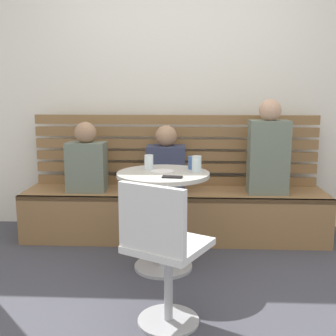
{
  "coord_description": "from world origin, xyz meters",
  "views": [
    {
      "loc": [
        0.12,
        -2.43,
        1.32
      ],
      "look_at": [
        -0.03,
        0.66,
        0.75
      ],
      "focal_mm": 44.39,
      "sensor_mm": 36.0,
      "label": 1
    }
  ],
  "objects_px": {
    "person_child_middle": "(166,162)",
    "phone_on_table": "(172,177)",
    "person_child_left": "(87,161)",
    "cup_glass_tall": "(197,164)",
    "person_adult": "(268,151)",
    "cup_mug_blue": "(194,163)",
    "plate_small": "(163,172)",
    "booth_bench": "(174,214)",
    "white_chair": "(162,250)",
    "cafe_table": "(163,202)",
    "cup_water_clear": "(149,162)"
  },
  "relations": [
    {
      "from": "booth_bench",
      "to": "plate_small",
      "type": "distance_m",
      "value": 0.85
    },
    {
      "from": "person_child_middle",
      "to": "cup_mug_blue",
      "type": "distance_m",
      "value": 0.58
    },
    {
      "from": "person_adult",
      "to": "cup_water_clear",
      "type": "xyz_separation_m",
      "value": [
        -0.99,
        -0.51,
        -0.02
      ]
    },
    {
      "from": "cup_mug_blue",
      "to": "cafe_table",
      "type": "bearing_deg",
      "value": -145.02
    },
    {
      "from": "white_chair",
      "to": "cafe_table",
      "type": "bearing_deg",
      "value": 93.16
    },
    {
      "from": "white_chair",
      "to": "person_child_left",
      "type": "relative_size",
      "value": 1.37
    },
    {
      "from": "cup_water_clear",
      "to": "person_adult",
      "type": "bearing_deg",
      "value": 27.23
    },
    {
      "from": "phone_on_table",
      "to": "person_child_left",
      "type": "bearing_deg",
      "value": 50.86
    },
    {
      "from": "cup_water_clear",
      "to": "cup_glass_tall",
      "type": "xyz_separation_m",
      "value": [
        0.36,
        -0.1,
        0.01
      ]
    },
    {
      "from": "person_adult",
      "to": "cup_glass_tall",
      "type": "bearing_deg",
      "value": -136.04
    },
    {
      "from": "cup_water_clear",
      "to": "person_child_middle",
      "type": "bearing_deg",
      "value": 79.58
    },
    {
      "from": "booth_bench",
      "to": "cup_mug_blue",
      "type": "xyz_separation_m",
      "value": [
        0.16,
        -0.51,
        0.57
      ]
    },
    {
      "from": "cup_mug_blue",
      "to": "cup_water_clear",
      "type": "bearing_deg",
      "value": -174.84
    },
    {
      "from": "person_adult",
      "to": "cup_water_clear",
      "type": "relative_size",
      "value": 7.45
    },
    {
      "from": "booth_bench",
      "to": "plate_small",
      "type": "xyz_separation_m",
      "value": [
        -0.06,
        -0.66,
        0.52
      ]
    },
    {
      "from": "booth_bench",
      "to": "white_chair",
      "type": "relative_size",
      "value": 3.18
    },
    {
      "from": "cup_glass_tall",
      "to": "phone_on_table",
      "type": "height_order",
      "value": "cup_glass_tall"
    },
    {
      "from": "person_adult",
      "to": "cup_water_clear",
      "type": "distance_m",
      "value": 1.12
    },
    {
      "from": "cup_glass_tall",
      "to": "phone_on_table",
      "type": "relative_size",
      "value": 0.86
    },
    {
      "from": "person_child_middle",
      "to": "phone_on_table",
      "type": "height_order",
      "value": "person_child_middle"
    },
    {
      "from": "person_adult",
      "to": "cup_glass_tall",
      "type": "distance_m",
      "value": 0.88
    },
    {
      "from": "person_child_middle",
      "to": "cup_water_clear",
      "type": "height_order",
      "value": "person_child_middle"
    },
    {
      "from": "cafe_table",
      "to": "cup_water_clear",
      "type": "bearing_deg",
      "value": 132.74
    },
    {
      "from": "cafe_table",
      "to": "white_chair",
      "type": "relative_size",
      "value": 0.87
    },
    {
      "from": "phone_on_table",
      "to": "cup_mug_blue",
      "type": "bearing_deg",
      "value": -17.85
    },
    {
      "from": "cup_mug_blue",
      "to": "phone_on_table",
      "type": "xyz_separation_m",
      "value": [
        -0.15,
        -0.33,
        -0.04
      ]
    },
    {
      "from": "person_child_left",
      "to": "person_child_middle",
      "type": "relative_size",
      "value": 1.05
    },
    {
      "from": "plate_small",
      "to": "person_child_middle",
      "type": "bearing_deg",
      "value": 90.8
    },
    {
      "from": "person_child_middle",
      "to": "cup_glass_tall",
      "type": "relative_size",
      "value": 4.91
    },
    {
      "from": "white_chair",
      "to": "cup_glass_tall",
      "type": "bearing_deg",
      "value": 76.53
    },
    {
      "from": "cup_water_clear",
      "to": "cup_glass_tall",
      "type": "height_order",
      "value": "cup_glass_tall"
    },
    {
      "from": "cup_mug_blue",
      "to": "phone_on_table",
      "type": "distance_m",
      "value": 0.37
    },
    {
      "from": "person_child_middle",
      "to": "phone_on_table",
      "type": "xyz_separation_m",
      "value": [
        0.09,
        -0.86,
        0.05
      ]
    },
    {
      "from": "booth_bench",
      "to": "person_child_middle",
      "type": "relative_size",
      "value": 4.58
    },
    {
      "from": "cup_water_clear",
      "to": "phone_on_table",
      "type": "bearing_deg",
      "value": -57.72
    },
    {
      "from": "person_adult",
      "to": "cup_mug_blue",
      "type": "xyz_separation_m",
      "value": [
        -0.65,
        -0.48,
        -0.02
      ]
    },
    {
      "from": "cafe_table",
      "to": "plate_small",
      "type": "distance_m",
      "value": 0.23
    },
    {
      "from": "white_chair",
      "to": "cup_water_clear",
      "type": "xyz_separation_m",
      "value": [
        -0.16,
        0.93,
        0.33
      ]
    },
    {
      "from": "booth_bench",
      "to": "cup_mug_blue",
      "type": "bearing_deg",
      "value": -72.09
    },
    {
      "from": "booth_bench",
      "to": "person_child_middle",
      "type": "xyz_separation_m",
      "value": [
        -0.07,
        0.02,
        0.48
      ]
    },
    {
      "from": "plate_small",
      "to": "person_adult",
      "type": "bearing_deg",
      "value": 35.7
    },
    {
      "from": "person_child_left",
      "to": "cup_glass_tall",
      "type": "distance_m",
      "value": 1.14
    },
    {
      "from": "person_child_middle",
      "to": "cup_mug_blue",
      "type": "xyz_separation_m",
      "value": [
        0.24,
        -0.52,
        0.09
      ]
    },
    {
      "from": "person_adult",
      "to": "cup_mug_blue",
      "type": "relative_size",
      "value": 8.62
    },
    {
      "from": "booth_bench",
      "to": "plate_small",
      "type": "height_order",
      "value": "plate_small"
    },
    {
      "from": "booth_bench",
      "to": "cup_glass_tall",
      "type": "distance_m",
      "value": 0.88
    },
    {
      "from": "cup_mug_blue",
      "to": "plate_small",
      "type": "height_order",
      "value": "cup_mug_blue"
    },
    {
      "from": "white_chair",
      "to": "person_child_left",
      "type": "bearing_deg",
      "value": 118.03
    },
    {
      "from": "cup_mug_blue",
      "to": "person_child_left",
      "type": "bearing_deg",
      "value": 153.21
    },
    {
      "from": "person_child_left",
      "to": "plate_small",
      "type": "xyz_separation_m",
      "value": [
        0.72,
        -0.63,
        0.03
      ]
    }
  ]
}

